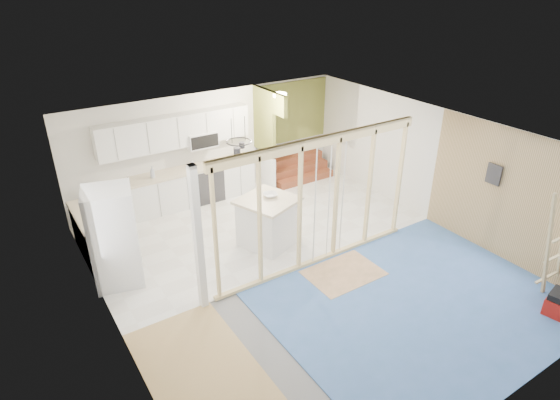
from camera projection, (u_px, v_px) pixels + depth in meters
room at (305, 207)px, 8.47m from camera, size 7.01×8.01×2.61m
floor_overlays at (305, 264)px, 9.12m from camera, size 7.00×8.00×0.03m
stud_frame at (296, 196)px, 8.24m from camera, size 4.66×0.14×2.60m
base_cabinets at (160, 200)px, 10.57m from camera, size 4.45×2.24×0.93m
upper_cabinets at (178, 132)px, 10.68m from camera, size 3.60×0.41×0.85m
green_partition at (287, 146)px, 12.37m from camera, size 2.25×1.51×2.60m
pot_rack at (239, 144)px, 9.42m from camera, size 0.52×0.52×0.72m
sheathing_panel at (520, 202)px, 8.66m from camera, size 0.02×4.00×2.60m
electrical_panel at (494, 174)px, 8.93m from camera, size 0.04×0.30×0.40m
ceiling_light at (280, 95)px, 10.84m from camera, size 0.32×0.32×0.08m
fridge at (114, 237)px, 8.23m from camera, size 0.98×0.95×1.87m
island at (268, 222)px, 9.58m from camera, size 1.36×1.36×1.04m
bowl at (270, 195)px, 9.44m from camera, size 0.36×0.36×0.07m
soap_bottle_a at (152, 172)px, 10.50m from camera, size 0.12×0.12×0.28m
soap_bottle_b at (192, 163)px, 11.09m from camera, size 0.12×0.12×0.20m
toolbox at (558, 304)px, 7.75m from camera, size 0.50×0.41×0.42m
ladder at (558, 241)px, 7.92m from camera, size 1.09×0.13×2.04m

